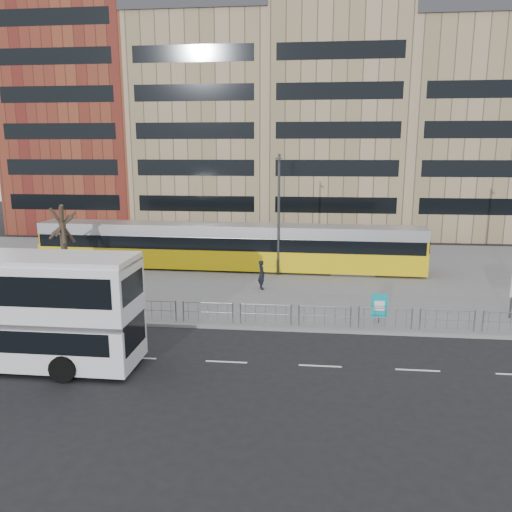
# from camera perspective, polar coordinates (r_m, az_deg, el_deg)

# --- Properties ---
(ground) EXTENTS (120.00, 120.00, 0.00)m
(ground) POSITION_cam_1_polar(r_m,az_deg,el_deg) (25.41, 2.59, -8.54)
(ground) COLOR black
(ground) RESTS_ON ground
(plaza) EXTENTS (64.00, 24.00, 0.15)m
(plaza) POSITION_cam_1_polar(r_m,az_deg,el_deg) (36.86, 3.72, -1.90)
(plaza) COLOR slate
(plaza) RESTS_ON ground
(kerb) EXTENTS (64.00, 0.25, 0.17)m
(kerb) POSITION_cam_1_polar(r_m,az_deg,el_deg) (25.43, 2.60, -8.34)
(kerb) COLOR gray
(kerb) RESTS_ON ground
(building_row) EXTENTS (70.40, 18.40, 31.20)m
(building_row) POSITION_cam_1_polar(r_m,az_deg,el_deg) (58.17, 6.42, 15.87)
(building_row) COLOR brown
(building_row) RESTS_ON ground
(pedestrian_barrier) EXTENTS (32.07, 0.07, 1.10)m
(pedestrian_barrier) POSITION_cam_1_polar(r_m,az_deg,el_deg) (25.53, 7.19, -6.19)
(pedestrian_barrier) COLOR gray
(pedestrian_barrier) RESTS_ON plaza
(road_markings) EXTENTS (62.00, 0.12, 0.01)m
(road_markings) POSITION_cam_1_polar(r_m,az_deg,el_deg) (21.67, 4.64, -12.30)
(road_markings) COLOR white
(road_markings) RESTS_ON ground
(tram) EXTENTS (28.77, 3.46, 3.38)m
(tram) POSITION_cam_1_polar(r_m,az_deg,el_deg) (37.36, -3.30, 1.08)
(tram) COLOR #E0BC0C
(tram) RESTS_ON plaza
(ad_panel) EXTENTS (0.83, 0.09, 1.55)m
(ad_panel) POSITION_cam_1_polar(r_m,az_deg,el_deg) (26.54, 13.91, -5.57)
(ad_panel) COLOR #2D2D30
(ad_panel) RESTS_ON plaza
(pedestrian) EXTENTS (0.67, 0.80, 1.88)m
(pedestrian) POSITION_cam_1_polar(r_m,az_deg,el_deg) (31.98, 0.65, -2.15)
(pedestrian) COLOR black
(pedestrian) RESTS_ON plaza
(traffic_light_west) EXTENTS (0.19, 0.22, 3.10)m
(traffic_light_west) POSITION_cam_1_polar(r_m,az_deg,el_deg) (27.33, -17.08, -2.91)
(traffic_light_west) COLOR #2D2D30
(traffic_light_west) RESTS_ON plaza
(lamp_post_west) EXTENTS (0.45, 1.04, 8.52)m
(lamp_post_west) POSITION_cam_1_polar(r_m,az_deg,el_deg) (35.03, 2.61, 5.22)
(lamp_post_west) COLOR #2D2D30
(lamp_post_west) RESTS_ON plaza
(bare_tree) EXTENTS (4.63, 4.63, 7.47)m
(bare_tree) POSITION_cam_1_polar(r_m,az_deg,el_deg) (35.86, -21.44, 5.73)
(bare_tree) COLOR black
(bare_tree) RESTS_ON plaza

